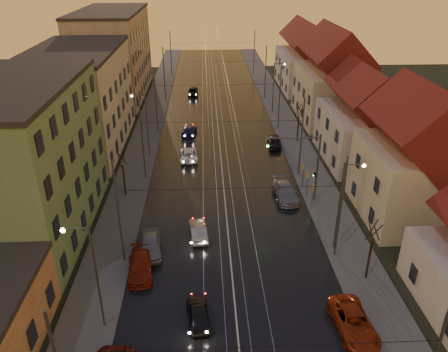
{
  "coord_description": "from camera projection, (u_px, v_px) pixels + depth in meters",
  "views": [
    {
      "loc": [
        -1.84,
        -19.87,
        21.98
      ],
      "look_at": [
        -0.13,
        17.59,
        3.25
      ],
      "focal_mm": 35.0,
      "sensor_mm": 36.0,
      "label": 1
    }
  ],
  "objects": [
    {
      "name": "road",
      "position": [
        218.0,
        127.0,
        63.39
      ],
      "size": [
        16.0,
        120.0,
        0.04
      ],
      "primitive_type": "cube",
      "color": "black",
      "rests_on": "ground"
    },
    {
      "name": "sidewalk_left",
      "position": [
        149.0,
        128.0,
        62.96
      ],
      "size": [
        4.0,
        120.0,
        0.15
      ],
      "primitive_type": "cube",
      "color": "#4C4C4C",
      "rests_on": "ground"
    },
    {
      "name": "tram_rail_2",
      "position": [
        223.0,
        127.0,
        63.4
      ],
      "size": [
        0.06,
        120.0,
        0.03
      ],
      "primitive_type": "cube",
      "color": "gray",
      "rests_on": "road"
    },
    {
      "name": "parked_right_2",
      "position": [
        275.0,
        142.0,
        56.49
      ],
      "size": [
        2.0,
        4.09,
        1.34
      ],
      "primitive_type": "imported",
      "rotation": [
        0.0,
        0.0,
        -0.11
      ],
      "color": "black",
      "rests_on": "ground"
    },
    {
      "name": "parked_right_1",
      "position": [
        286.0,
        191.0,
        44.39
      ],
      "size": [
        2.3,
        5.12,
        1.46
      ],
      "primitive_type": "imported",
      "rotation": [
        0.0,
        0.0,
        0.05
      ],
      "color": "#959499",
      "rests_on": "ground"
    },
    {
      "name": "catenary_pole_l_5",
      "position": [
        171.0,
        53.0,
        89.64
      ],
      "size": [
        0.16,
        0.16,
        9.0
      ],
      "primitive_type": "cylinder",
      "color": "#595B60",
      "rests_on": "ground"
    },
    {
      "name": "catenary_pole_l_4",
      "position": [
        164.0,
        74.0,
        73.55
      ],
      "size": [
        0.16,
        0.16,
        9.0
      ],
      "primitive_type": "cylinder",
      "color": "#595B60",
      "rests_on": "ground"
    },
    {
      "name": "house_right_2",
      "position": [
        365.0,
        123.0,
        51.29
      ],
      "size": [
        9.18,
        12.24,
        9.2
      ],
      "color": "beige",
      "rests_on": "ground"
    },
    {
      "name": "catenary_pole_r_3",
      "position": [
        280.0,
        98.0,
        60.84
      ],
      "size": [
        0.16,
        0.16,
        9.0
      ],
      "primitive_type": "cylinder",
      "color": "#595B60",
      "rests_on": "ground"
    },
    {
      "name": "street_lamp_0",
      "position": [
        90.0,
        268.0,
        26.89
      ],
      "size": [
        1.75,
        0.32,
        8.0
      ],
      "color": "#595B60",
      "rests_on": "ground"
    },
    {
      "name": "catenary_pole_r_4",
      "position": [
        265.0,
        73.0,
        74.25
      ],
      "size": [
        0.16,
        0.16,
        9.0
      ],
      "primitive_type": "cylinder",
      "color": "#595B60",
      "rests_on": "ground"
    },
    {
      "name": "catenary_pole_r_2",
      "position": [
        301.0,
        138.0,
        47.44
      ],
      "size": [
        0.16,
        0.16,
        9.0
      ],
      "primitive_type": "cylinder",
      "color": "#595B60",
      "rests_on": "ground"
    },
    {
      "name": "parked_left_3",
      "position": [
        150.0,
        245.0,
        36.11
      ],
      "size": [
        2.28,
        4.54,
        1.48
      ],
      "primitive_type": "imported",
      "rotation": [
        0.0,
        0.0,
        0.13
      ],
      "color": "gray",
      "rests_on": "ground"
    },
    {
      "name": "catenary_pole_r_1",
      "position": [
        341.0,
        208.0,
        34.03
      ],
      "size": [
        0.16,
        0.16,
        9.0
      ],
      "primitive_type": "cylinder",
      "color": "#595B60",
      "rests_on": "ground"
    },
    {
      "name": "catenary_pole_l_3",
      "position": [
        156.0,
        100.0,
        60.14
      ],
      "size": [
        0.16,
        0.16,
        9.0
      ],
      "primitive_type": "cylinder",
      "color": "#595B60",
      "rests_on": "ground"
    },
    {
      "name": "driving_car_4",
      "position": [
        193.0,
        91.0,
        78.12
      ],
      "size": [
        1.89,
        4.53,
        1.53
      ],
      "primitive_type": "imported",
      "rotation": [
        0.0,
        0.0,
        3.16
      ],
      "color": "black",
      "rests_on": "ground"
    },
    {
      "name": "bare_tree_0",
      "position": [
        123.0,
        174.0,
        44.0
      ],
      "size": [
        1.09,
        1.09,
        5.11
      ],
      "color": "black",
      "rests_on": "ground"
    },
    {
      "name": "catenary_pole_r_5",
      "position": [
        254.0,
        53.0,
        90.33
      ],
      "size": [
        0.16,
        0.16,
        9.0
      ],
      "primitive_type": "cylinder",
      "color": "#595B60",
      "rests_on": "ground"
    },
    {
      "name": "driving_car_1",
      "position": [
        198.0,
        230.0,
        38.2
      ],
      "size": [
        1.79,
        3.99,
        1.27
      ],
      "primitive_type": "imported",
      "rotation": [
        0.0,
        0.0,
        3.26
      ],
      "color": "#A6A6AB",
      "rests_on": "ground"
    },
    {
      "name": "house_right_1",
      "position": [
        415.0,
        163.0,
        39.31
      ],
      "size": [
        8.67,
        10.2,
        10.8
      ],
      "color": "beige",
      "rests_on": "ground"
    },
    {
      "name": "sidewalk_right",
      "position": [
        286.0,
        126.0,
        63.77
      ],
      "size": [
        4.0,
        120.0,
        0.15
      ],
      "primitive_type": "cube",
      "color": "#4C4C4C",
      "rests_on": "ground"
    },
    {
      "name": "driving_car_3",
      "position": [
        189.0,
        130.0,
        60.4
      ],
      "size": [
        2.25,
        4.56,
        1.28
      ],
      "primitive_type": "imported",
      "rotation": [
        0.0,
        0.0,
        3.03
      ],
      "color": "#1A1C50",
      "rests_on": "ground"
    },
    {
      "name": "driving_car_2",
      "position": [
        189.0,
        154.0,
        53.06
      ],
      "size": [
        2.33,
        4.61,
        1.25
      ],
      "primitive_type": "imported",
      "rotation": [
        0.0,
        0.0,
        3.2
      ],
      "color": "white",
      "rests_on": "ground"
    },
    {
      "name": "apartment_left_2",
      "position": [
        80.0,
        101.0,
        54.64
      ],
      "size": [
        10.0,
        20.0,
        12.0
      ],
      "primitive_type": "cube",
      "color": "#B3A98A",
      "rests_on": "ground"
    },
    {
      "name": "house_right_3",
      "position": [
        332.0,
        81.0,
        64.18
      ],
      "size": [
        9.18,
        14.28,
        11.5
      ],
      "color": "beige",
      "rests_on": "ground"
    },
    {
      "name": "apartment_left_3",
      "position": [
        114.0,
        55.0,
        75.65
      ],
      "size": [
        10.0,
        24.0,
        14.0
      ],
      "primitive_type": "cube",
      "color": "#967C60",
      "rests_on": "ground"
    },
    {
      "name": "bare_tree_1",
      "position": [
        370.0,
        252.0,
        32.32
      ],
      "size": [
        1.09,
        1.09,
        5.11
      ],
      "color": "black",
      "rests_on": "ground"
    },
    {
      "name": "driving_car_0",
      "position": [
        198.0,
        313.0,
        29.32
      ],
      "size": [
        1.86,
        3.76,
        1.23
      ],
      "primitive_type": "imported",
      "rotation": [
        0.0,
        0.0,
        3.26
      ],
      "color": "black",
      "rests_on": "ground"
    },
    {
      "name": "bare_tree_2",
      "position": [
        298.0,
        124.0,
        57.35
      ],
      "size": [
        1.09,
        1.09,
        5.11
      ],
      "color": "black",
      "rests_on": "ground"
    },
    {
      "name": "parked_left_2",
      "position": [
        140.0,
        266.0,
        33.77
      ],
      "size": [
        2.33,
        4.67,
        1.3
      ],
      "primitive_type": "imported",
      "rotation": [
        0.0,
        0.0,
        0.12
      ],
      "color": "maroon",
      "rests_on": "ground"
    },
    {
      "name": "tram_rail_0",
      "position": [
        203.0,
        127.0,
        63.28
      ],
      "size": [
        0.06,
        120.0,
        0.03
      ],
      "primitive_type": "cube",
      "color": "gray",
      "rests_on": "road"
    },
    {
      "name": "street_lamp_2",
      "position": [
        144.0,
        119.0,
        51.91
      ],
      "size": [
        1.75,
        0.32,
        8.0
      ],
      "color": "#595B60",
      "rests_on": "ground"
    },
    {
      "name": "catenary_pole_l_2",
      "position": [
        142.0,
        141.0,
        46.74
      ],
      "size": [
        0.16,
        0.16,
        9.0
      ],
      "primitive_type": "cylinder",
      "color": "#595B60",
      "rests_on": "ground"
    },
    {
      "name": "catenary_pole_l_1",
      "position": [
        119.0,
        214.0,
        33.33
      ],
      "size": [
        0.16,
        0.16,
        9.0
      ],
      "primitive_type": "cylinder",
      "color": "#595B60",
      "rests_on": "ground"
    },
    {
      "name": "tram_rail_1",
      "position": [
        213.0,
        127.0,
        63.34
      ],
      "size": [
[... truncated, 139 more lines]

